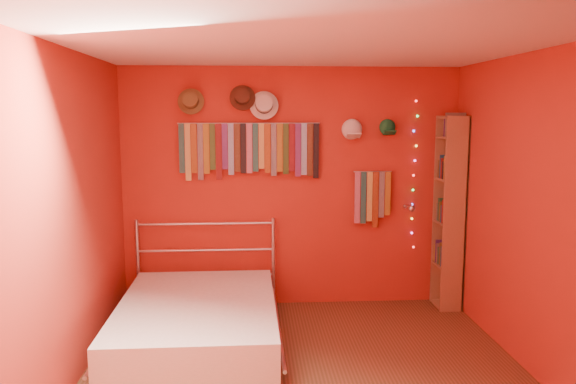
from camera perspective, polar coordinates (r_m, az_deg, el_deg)
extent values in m
plane|color=#53361C|center=(4.55, 2.00, -18.41)|extent=(3.50, 3.50, 0.00)
cube|color=#A92A1B|center=(5.87, 0.37, 0.43)|extent=(3.50, 0.02, 2.50)
cube|color=#A92A1B|center=(4.66, 24.04, -2.27)|extent=(0.02, 3.50, 2.50)
cube|color=#A92A1B|center=(4.34, -21.59, -2.86)|extent=(0.02, 3.50, 2.50)
cube|color=white|center=(4.10, 2.18, 14.64)|extent=(3.50, 3.50, 0.02)
cylinder|color=silver|center=(5.76, -3.97, 6.98)|extent=(1.45, 0.01, 0.01)
cube|color=#18544E|center=(5.80, -10.75, 4.37)|extent=(0.06, 0.01, 0.50)
cube|color=tan|center=(5.79, -10.14, 4.00)|extent=(0.06, 0.01, 0.58)
cube|color=brown|center=(5.77, -9.54, 4.40)|extent=(0.06, 0.01, 0.50)
cube|color=#131353|center=(5.78, -8.90, 4.04)|extent=(0.06, 0.01, 0.58)
cube|color=olive|center=(5.77, -8.29, 4.37)|extent=(0.06, 0.01, 0.51)
cube|color=#294D1F|center=(5.76, -7.68, 4.58)|extent=(0.06, 0.01, 0.47)
cube|color=#5D120E|center=(5.77, -7.05, 4.08)|extent=(0.06, 0.01, 0.57)
cube|color=#401B6F|center=(5.76, -6.44, 4.62)|extent=(0.06, 0.01, 0.47)
cube|color=#719DCA|center=(5.75, -5.82, 4.34)|extent=(0.06, 0.01, 0.52)
cube|color=#492E18|center=(5.76, -5.19, 4.51)|extent=(0.06, 0.01, 0.49)
cube|color=black|center=(5.75, -4.57, 4.43)|extent=(0.06, 0.01, 0.51)
cube|color=#A5526A|center=(5.74, -3.95, 4.44)|extent=(0.06, 0.01, 0.51)
cube|color=#185750|center=(5.76, -3.33, 4.52)|extent=(0.06, 0.01, 0.49)
cube|color=tan|center=(5.75, -2.71, 4.68)|extent=(0.06, 0.01, 0.46)
cube|color=brown|center=(5.75, -2.08, 4.46)|extent=(0.06, 0.01, 0.51)
cube|color=navy|center=(5.76, -1.46, 4.31)|extent=(0.06, 0.01, 0.54)
cube|color=#826117|center=(5.76, -0.84, 4.52)|extent=(0.06, 0.01, 0.50)
cube|color=#27461C|center=(5.76, -0.22, 4.40)|extent=(0.06, 0.01, 0.52)
cube|color=maroon|center=(5.77, 0.40, 4.55)|extent=(0.06, 0.01, 0.49)
cube|color=#4C175F|center=(5.77, 1.02, 4.29)|extent=(0.06, 0.01, 0.55)
cube|color=#709FC7|center=(5.77, 1.64, 4.36)|extent=(0.06, 0.01, 0.53)
cube|color=#462A17|center=(5.79, 2.25, 4.31)|extent=(0.06, 0.01, 0.54)
cube|color=black|center=(5.79, 2.87, 4.19)|extent=(0.06, 0.01, 0.57)
cylinder|color=silver|center=(5.92, 8.60, 2.06)|extent=(0.40, 0.01, 0.01)
cube|color=#A4527B|center=(5.92, 7.06, -0.58)|extent=(0.06, 0.01, 0.54)
cube|color=#195857|center=(5.92, 7.67, -0.59)|extent=(0.06, 0.01, 0.55)
cube|color=#BAB14A|center=(5.93, 8.29, -0.48)|extent=(0.06, 0.01, 0.52)
cube|color=maroon|center=(5.96, 8.87, -0.78)|extent=(0.06, 0.01, 0.59)
cube|color=navy|center=(5.96, 9.49, -0.27)|extent=(0.06, 0.01, 0.48)
cube|color=#8C5A19|center=(5.97, 10.10, -0.16)|extent=(0.06, 0.01, 0.46)
cylinder|color=brown|center=(5.78, -9.83, 9.05)|extent=(0.27, 0.07, 0.26)
cylinder|color=brown|center=(5.73, -9.89, 9.17)|extent=(0.16, 0.13, 0.17)
cylinder|color=#332314|center=(5.76, -9.86, 9.11)|extent=(0.16, 0.05, 0.16)
cylinder|color=#442518|center=(5.75, -4.65, 9.52)|extent=(0.26, 0.06, 0.26)
cylinder|color=#442518|center=(5.70, -4.65, 9.64)|extent=(0.15, 0.13, 0.17)
cylinder|color=black|center=(5.73, -4.65, 9.58)|extent=(0.16, 0.05, 0.16)
cylinder|color=silver|center=(5.75, -2.45, 8.78)|extent=(0.29, 0.07, 0.29)
cylinder|color=silver|center=(5.70, -2.44, 8.91)|extent=(0.17, 0.14, 0.19)
cylinder|color=black|center=(5.72, -2.44, 8.85)|extent=(0.18, 0.06, 0.18)
ellipsoid|color=white|center=(5.85, 6.50, 6.35)|extent=(0.20, 0.15, 0.20)
cube|color=white|center=(5.73, 6.70, 5.71)|extent=(0.14, 0.10, 0.06)
ellipsoid|color=#176835|center=(5.93, 10.05, 6.51)|extent=(0.17, 0.13, 0.17)
cube|color=#176835|center=(5.82, 10.29, 5.96)|extent=(0.13, 0.09, 0.05)
sphere|color=#FF3333|center=(6.01, 12.89, 9.00)|extent=(0.02, 0.02, 0.02)
sphere|color=#33FF4C|center=(6.02, 13.01, 7.53)|extent=(0.02, 0.02, 0.02)
sphere|color=#4C66FF|center=(6.01, 12.66, 6.06)|extent=(0.02, 0.02, 0.02)
sphere|color=yellow|center=(6.03, 12.90, 4.58)|extent=(0.02, 0.02, 0.02)
sphere|color=#FF4CCC|center=(6.03, 12.77, 3.12)|extent=(0.02, 0.02, 0.02)
sphere|color=#FF3333|center=(6.05, 12.63, 1.66)|extent=(0.02, 0.02, 0.02)
sphere|color=#33FF4C|center=(6.06, 12.58, 0.21)|extent=(0.02, 0.02, 0.02)
sphere|color=#4C66FF|center=(6.09, 12.49, -1.24)|extent=(0.02, 0.02, 0.02)
sphere|color=yellow|center=(6.11, 12.47, -2.67)|extent=(0.02, 0.02, 0.02)
sphere|color=#FF4CCC|center=(6.14, 12.46, -4.08)|extent=(0.02, 0.02, 0.02)
sphere|color=#FF3333|center=(6.18, 12.63, -5.48)|extent=(0.02, 0.02, 0.02)
cylinder|color=silver|center=(6.09, 11.80, -1.46)|extent=(0.04, 0.03, 0.04)
cylinder|color=silver|center=(5.97, 12.11, -1.36)|extent=(0.01, 0.25, 0.08)
sphere|color=white|center=(5.85, 12.45, -1.66)|extent=(0.07, 0.07, 0.07)
cube|color=#946043|center=(5.88, 16.59, -2.36)|extent=(0.24, 0.02, 2.00)
cube|color=#946043|center=(6.18, 15.57, -1.83)|extent=(0.24, 0.02, 2.00)
cube|color=#946043|center=(6.07, 17.09, -2.06)|extent=(0.02, 0.34, 2.00)
cube|color=#946043|center=(6.27, 15.72, -10.93)|extent=(0.24, 0.32, 0.02)
cube|color=#946043|center=(6.15, 15.87, -7.14)|extent=(0.24, 0.32, 0.02)
cube|color=#946043|center=(6.05, 16.03, -3.02)|extent=(0.24, 0.32, 0.02)
cube|color=#946043|center=(5.98, 16.20, 1.21)|extent=(0.24, 0.32, 0.02)
cube|color=#946043|center=(5.95, 16.36, 5.33)|extent=(0.24, 0.32, 0.02)
cube|color=#946043|center=(5.94, 16.44, 7.25)|extent=(0.24, 0.32, 0.02)
cylinder|color=silver|center=(6.03, -15.00, -7.17)|extent=(0.04, 0.04, 0.95)
cylinder|color=silver|center=(5.92, -1.50, -7.19)|extent=(0.04, 0.04, 0.95)
cylinder|color=silver|center=(5.97, -8.29, -8.38)|extent=(1.40, 0.02, 0.02)
cylinder|color=silver|center=(5.90, -8.34, -5.87)|extent=(1.40, 0.02, 0.02)
cylinder|color=silver|center=(5.84, -8.40, -3.21)|extent=(1.40, 0.02, 0.02)
cube|color=silver|center=(5.07, -9.17, -12.98)|extent=(1.35, 1.90, 0.38)
cylinder|color=silver|center=(5.19, -17.07, -12.97)|extent=(0.04, 1.90, 0.03)
cylinder|color=silver|center=(5.05, -1.04, -13.17)|extent=(0.04, 1.90, 0.03)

